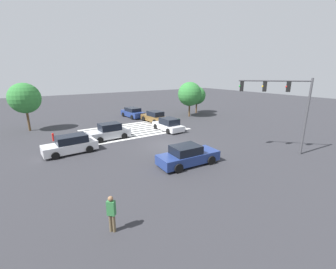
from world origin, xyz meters
The scene contains 14 objects.
ground_plane centered at (0.00, 0.00, 0.00)m, with size 118.82×118.82×0.00m, color #333338.
crosswalk_markings centered at (0.00, -7.56, 0.00)m, with size 12.26×7.25×0.01m.
traffic_signal_mast centered at (-7.03, 7.03, 4.81)m, with size 4.17×4.17×6.52m.
car_0 centered at (4.00, -5.37, 0.78)m, with size 4.35×2.13×1.70m.
car_1 centered at (-3.29, -4.91, 0.72)m, with size 2.16×4.54×1.56m.
car_2 centered at (-3.20, -15.03, 0.73)m, with size 2.38×4.83×1.53m.
car_3 centered at (1.30, 4.73, 0.72)m, with size 4.98×2.36×1.57m.
car_4 centered at (-4.29, -10.00, 0.74)m, with size 2.31×4.71×1.60m.
car_5 centered at (8.35, -3.01, 0.76)m, with size 4.59×2.17×1.60m.
pedestrian centered at (8.89, 8.91, 1.01)m, with size 0.41×0.41×1.79m.
tree_corner_a centered at (11.01, -14.19, 3.97)m, with size 3.58×3.58×5.77m.
tree_corner_b centered at (-14.25, -12.51, 3.04)m, with size 3.04×3.04×4.57m.
tree_corner_c centered at (-11.10, -10.56, 3.59)m, with size 3.75×3.75×5.47m.
fire_hydrant centered at (9.18, -7.88, 0.43)m, with size 0.22×0.22×0.86m.
Camera 1 is at (11.56, 17.49, 6.99)m, focal length 24.00 mm.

